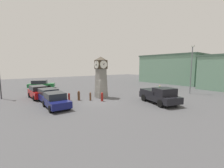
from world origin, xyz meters
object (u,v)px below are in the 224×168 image
(clock_tower, at_px, (101,77))
(bollard_end_row, at_px, (69,97))
(bollard_near_tower, at_px, (102,97))
(pickup_truck, at_px, (159,95))
(bollard_far_row, at_px, (79,96))
(car_by_building, at_px, (56,100))
(car_near_tower, at_px, (49,95))
(car_far_lot, at_px, (41,84))
(street_lamp_far_side, at_px, (191,66))
(car_navy_sedan, at_px, (39,92))
(bollard_mid_row, at_px, (90,96))
(pedestrian_crossing_lot, at_px, (160,90))

(clock_tower, bearing_deg, bollard_end_row, -99.87)
(bollard_near_tower, distance_m, pickup_truck, 6.60)
(bollard_far_row, distance_m, car_by_building, 3.68)
(car_near_tower, relative_size, car_far_lot, 0.87)
(clock_tower, relative_size, street_lamp_far_side, 0.75)
(car_navy_sedan, distance_m, pickup_truck, 15.19)
(bollard_mid_row, xyz_separation_m, street_lamp_far_side, (4.58, 14.58, 3.61))
(pickup_truck, bearing_deg, clock_tower, -149.72)
(clock_tower, relative_size, bollard_far_row, 4.63)
(car_navy_sedan, bearing_deg, bollard_far_row, 41.54)
(pickup_truck, bearing_deg, bollard_near_tower, -133.71)
(clock_tower, bearing_deg, pickup_truck, 30.28)
(clock_tower, xyz_separation_m, street_lamp_far_side, (5.34, 12.59, 1.40))
(car_by_building, height_order, car_far_lot, car_by_building)
(car_navy_sedan, relative_size, car_by_building, 1.08)
(pedestrian_crossing_lot, bearing_deg, car_navy_sedan, -121.79)
(clock_tower, xyz_separation_m, bollard_far_row, (-0.16, -3.10, -2.13))
(bollard_end_row, height_order, car_navy_sedan, car_navy_sedan)
(bollard_far_row, bearing_deg, bollard_mid_row, 50.05)
(bollard_near_tower, relative_size, car_far_lot, 0.21)
(clock_tower, distance_m, car_navy_sedan, 8.39)
(car_by_building, xyz_separation_m, street_lamp_far_side, (3.69, 18.88, 3.35))
(bollard_near_tower, bearing_deg, car_navy_sedan, -137.02)
(clock_tower, bearing_deg, pedestrian_crossing_lot, 59.18)
(bollard_near_tower, xyz_separation_m, car_navy_sedan, (-6.30, -5.87, 0.28))
(car_near_tower, height_order, car_far_lot, same)
(bollard_far_row, relative_size, bollard_end_row, 1.26)
(bollard_mid_row, relative_size, bollard_far_row, 0.87)
(car_navy_sedan, bearing_deg, street_lamp_far_side, 63.35)
(clock_tower, distance_m, bollard_end_row, 4.75)
(car_far_lot, height_order, pickup_truck, pickup_truck)
(bollard_end_row, bearing_deg, car_far_lot, -176.07)
(pedestrian_crossing_lot, bearing_deg, street_lamp_far_side, 77.75)
(car_by_building, bearing_deg, pickup_truck, 64.58)
(car_navy_sedan, bearing_deg, bollard_mid_row, 43.25)
(bollard_near_tower, distance_m, pedestrian_crossing_lot, 8.21)
(car_near_tower, bearing_deg, car_far_lot, 174.03)
(car_near_tower, bearing_deg, bollard_far_row, 67.53)
(clock_tower, relative_size, car_near_tower, 1.26)
(bollard_far_row, height_order, bollard_end_row, bollard_far_row)
(car_by_building, relative_size, pickup_truck, 0.75)
(pickup_truck, relative_size, pedestrian_crossing_lot, 3.39)
(bollard_near_tower, height_order, car_by_building, car_by_building)
(bollard_mid_row, height_order, car_near_tower, car_near_tower)
(car_near_tower, xyz_separation_m, street_lamp_far_side, (6.81, 18.85, 3.35))
(car_near_tower, bearing_deg, pedestrian_crossing_lot, 67.02)
(clock_tower, relative_size, bollard_end_row, 5.82)
(bollard_far_row, bearing_deg, pedestrian_crossing_lot, 66.86)
(bollard_mid_row, height_order, car_navy_sedan, car_navy_sedan)
(car_navy_sedan, height_order, car_far_lot, car_navy_sedan)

